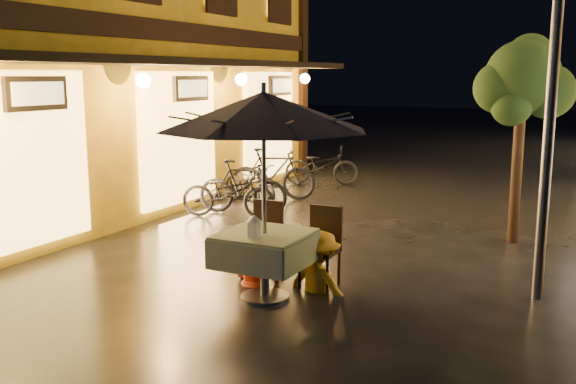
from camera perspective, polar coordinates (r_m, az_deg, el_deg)
The scene contains 16 objects.
ground at distance 7.12m, azimuth -5.73°, elevation -10.59°, with size 90.00×90.00×0.00m, color black.
west_building at distance 13.42m, azimuth -18.15°, elevation 14.89°, with size 5.90×11.40×7.40m.
street_tree at distance 10.19m, azimuth 20.20°, elevation 9.08°, with size 1.43×1.20×3.15m.
streetlamp_near at distance 7.64m, azimuth 22.70°, elevation 12.43°, with size 0.36×0.36×4.23m.
cafe_table at distance 7.32m, azimuth -2.10°, elevation -5.10°, with size 0.99×0.99×0.78m.
patio_umbrella at distance 7.07m, azimuth -2.18°, elevation 7.19°, with size 2.38×2.38×2.46m.
cafe_chair_left at distance 8.15m, azimuth -2.10°, elevation -3.86°, with size 0.42×0.42×0.97m.
cafe_chair_right at distance 7.81m, azimuth 3.09°, elevation -4.50°, with size 0.42×0.42×0.97m.
table_lantern at distance 7.04m, azimuth -3.02°, elevation -2.95°, with size 0.16×0.16×0.25m.
person_orange at distance 7.89m, azimuth -2.73°, elevation -2.89°, with size 0.71×0.55×1.46m, color #DD491E.
person_yellow at distance 7.60m, azimuth 2.81°, elevation -3.62°, with size 0.91×0.52×1.41m, color #F8A917.
bicycle_0 at distance 11.59m, azimuth -5.31°, elevation -0.06°, with size 0.60×1.71×0.90m, color black.
bicycle_1 at distance 11.86m, azimuth -4.05°, elevation 0.46°, with size 0.47×1.67×1.01m, color black.
bicycle_2 at distance 12.74m, azimuth -3.42°, elevation 0.73°, with size 0.54×1.55×0.81m, color black.
bicycle_3 at distance 13.16m, azimuth -1.41°, elevation 1.60°, with size 0.50×1.77×1.06m, color black.
bicycle_4 at distance 15.01m, azimuth 3.00°, elevation 2.36°, with size 0.60×1.71×0.90m, color black.
Camera 1 is at (3.57, -5.61, 2.54)m, focal length 40.00 mm.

